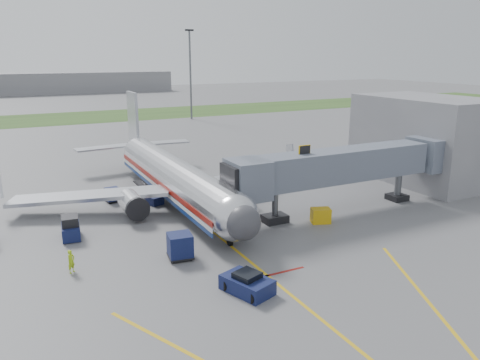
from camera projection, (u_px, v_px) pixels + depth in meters
name	position (u px, v px, depth m)	size (l,w,h in m)	color
ground	(241.00, 254.00, 35.83)	(400.00, 400.00, 0.00)	#565659
grass_strip	(73.00, 118.00, 113.34)	(300.00, 25.00, 0.01)	#2D4C1E
apron_markings	(294.00, 298.00, 29.45)	(21.52, 50.00, 0.01)	gold
airliner	(174.00, 176.00, 48.28)	(32.10, 35.67, 10.25)	silver
jet_bridge	(337.00, 167.00, 44.59)	(25.30, 4.00, 6.90)	slate
terminal	(425.00, 139.00, 56.25)	(10.00, 16.00, 10.00)	slate
light_mast_right	(190.00, 73.00, 108.55)	(2.00, 0.44, 20.40)	#595B60
distant_terminal	(14.00, 84.00, 176.85)	(120.00, 14.00, 8.00)	slate
pushback_tug	(247.00, 284.00, 30.05)	(2.99, 3.76, 1.36)	#0C1937
baggage_tug	(71.00, 228.00, 38.87)	(1.68, 2.85, 1.90)	#0C1937
baggage_cart_a	(180.00, 246.00, 34.91)	(2.02, 2.02, 1.93)	#0C1937
baggage_cart_c	(113.00, 195.00, 48.49)	(1.54, 1.54, 1.48)	#0C1937
belt_loader	(149.00, 198.00, 48.42)	(2.29, 4.12, 1.95)	#0C1937
ground_power_cart	(321.00, 216.00, 42.45)	(1.98, 1.64, 1.36)	#C4970B
ramp_worker	(71.00, 261.00, 32.67)	(0.61, 0.40, 1.68)	#A1C917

